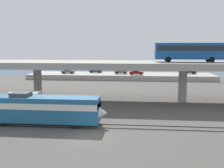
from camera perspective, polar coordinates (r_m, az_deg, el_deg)
The scene contains 14 objects.
ground_plane at distance 29.60m, azimuth -5.32°, elevation -11.52°, with size 260.00×260.00×0.00m, color #4C4944.
rail_strip_near at distance 32.62m, azimuth -4.22°, elevation -9.52°, with size 110.00×0.12×0.12m, color #59544C.
rail_strip_far at distance 34.01m, azimuth -3.79°, elevation -8.77°, with size 110.00×0.12×0.12m, color #59544C.
train_locomotive at distance 34.30m, azimuth -14.26°, elevation -5.18°, with size 16.21×3.04×4.18m.
highway_overpass at distance 47.78m, azimuth -0.86°, elevation 4.07°, with size 96.00×10.84×7.30m.
transit_bus_on_overpass at distance 48.58m, azimuth 16.60°, elevation 7.11°, with size 12.00×2.68×3.40m.
service_truck_west at distance 42.38m, azimuth -17.41°, elevation -3.55°, with size 6.80×2.46×3.04m.
pier_parking_lot at distance 83.04m, azimuth 1.89°, elevation 1.77°, with size 58.14×12.12×1.52m, color #9E998E.
parked_car_0 at distance 79.70m, azimuth 5.35°, elevation 2.58°, with size 4.31×1.86×1.50m.
parked_car_1 at distance 84.74m, azimuth -9.71°, elevation 2.83°, with size 4.22×1.89×1.50m.
parked_car_2 at distance 82.37m, azimuth 1.95°, elevation 2.79°, with size 4.09×1.89×1.50m.
parked_car_3 at distance 86.07m, azimuth 16.64°, elevation 2.69°, with size 4.52×1.91×1.50m.
parked_car_4 at distance 86.22m, azimuth -3.60°, elevation 3.02°, with size 4.21×1.91×1.50m.
harbor_water at distance 105.96m, azimuth 2.72°, elevation 2.73°, with size 140.00×36.00×0.01m, color navy.
Camera 1 is at (5.42, -27.35, 9.93)m, focal length 41.42 mm.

